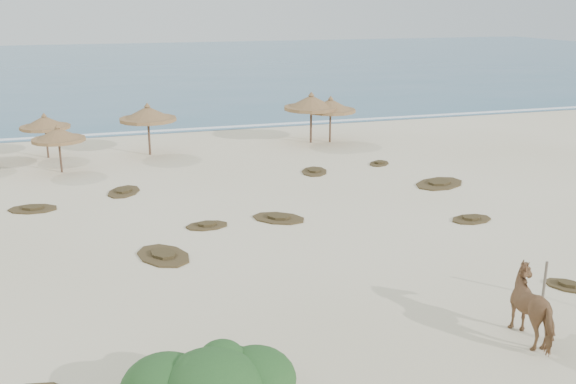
% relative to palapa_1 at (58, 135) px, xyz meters
% --- Properties ---
extents(ground, '(160.00, 160.00, 0.00)m').
position_rel_palapa_1_xyz_m(ground, '(6.49, -16.43, -1.94)').
color(ground, beige).
rests_on(ground, ground).
extents(ocean, '(200.00, 100.00, 0.01)m').
position_rel_palapa_1_xyz_m(ocean, '(6.49, 58.57, -1.93)').
color(ocean, '#2B6081').
rests_on(ocean, ground).
extents(foam_line, '(70.00, 0.60, 0.01)m').
position_rel_palapa_1_xyz_m(foam_line, '(6.49, 9.57, -1.93)').
color(foam_line, white).
rests_on(foam_line, ground).
extents(palapa_1, '(3.40, 3.40, 2.50)m').
position_rel_palapa_1_xyz_m(palapa_1, '(0.00, 0.00, 0.00)').
color(palapa_1, '#4F3728').
rests_on(palapa_1, ground).
extents(palapa_2, '(2.89, 2.89, 2.54)m').
position_rel_palapa_1_xyz_m(palapa_2, '(-0.80, 3.62, 0.03)').
color(palapa_2, '#4F3728').
rests_on(palapa_2, ground).
extents(palapa_3, '(3.29, 3.29, 2.99)m').
position_rel_palapa_1_xyz_m(palapa_3, '(4.73, 2.64, 0.38)').
color(palapa_3, '#4F3728').
rests_on(palapa_3, ground).
extents(palapa_4, '(4.25, 4.25, 3.16)m').
position_rel_palapa_1_xyz_m(palapa_4, '(14.62, 3.04, 0.51)').
color(palapa_4, '#4F3728').
rests_on(palapa_4, ground).
extents(palapa_5, '(3.77, 3.77, 2.90)m').
position_rel_palapa_1_xyz_m(palapa_5, '(15.80, 2.81, 0.31)').
color(palapa_5, '#4F3728').
rests_on(palapa_5, ground).
extents(horse, '(1.11, 2.19, 1.80)m').
position_rel_palapa_1_xyz_m(horse, '(12.10, -21.56, -1.04)').
color(horse, '#986C45').
rests_on(horse, ground).
extents(fence_post_near, '(0.11, 0.11, 1.12)m').
position_rel_palapa_1_xyz_m(fence_post_near, '(14.00, -19.56, -1.38)').
color(fence_post_near, '#64574B').
rests_on(fence_post_near, ground).
extents(scrub_2, '(1.71, 1.14, 0.16)m').
position_rel_palapa_1_xyz_m(scrub_2, '(5.60, -10.44, -1.89)').
color(scrub_2, '#4D3C22').
rests_on(scrub_2, ground).
extents(scrub_3, '(2.62, 2.48, 0.16)m').
position_rel_palapa_1_xyz_m(scrub_3, '(8.53, -10.42, -1.89)').
color(scrub_3, '#4D3C22').
rests_on(scrub_3, ground).
extents(scrub_4, '(1.88, 1.34, 0.16)m').
position_rel_palapa_1_xyz_m(scrub_4, '(15.87, -12.85, -1.89)').
color(scrub_4, '#4D3C22').
rests_on(scrub_4, ground).
extents(scrub_5, '(3.36, 2.90, 0.16)m').
position_rel_palapa_1_xyz_m(scrub_5, '(17.35, -7.81, -1.89)').
color(scrub_5, '#4D3C22').
rests_on(scrub_5, ground).
extents(scrub_6, '(2.28, 1.74, 0.16)m').
position_rel_palapa_1_xyz_m(scrub_6, '(-1.01, -6.17, -1.89)').
color(scrub_6, '#4D3C22').
rests_on(scrub_6, ground).
extents(scrub_7, '(1.97, 2.35, 0.16)m').
position_rel_palapa_1_xyz_m(scrub_7, '(12.39, -3.86, -1.89)').
color(scrub_7, '#4D3C22').
rests_on(scrub_7, ground).
extents(scrub_9, '(2.37, 2.84, 0.16)m').
position_rel_palapa_1_xyz_m(scrub_9, '(3.61, -13.05, -1.89)').
color(scrub_9, '#4D3C22').
rests_on(scrub_9, ground).
extents(scrub_10, '(1.73, 1.73, 0.16)m').
position_rel_palapa_1_xyz_m(scrub_10, '(16.31, -3.28, -1.89)').
color(scrub_10, '#4D3C22').
rests_on(scrub_10, ground).
extents(scrub_12, '(1.55, 1.66, 0.16)m').
position_rel_palapa_1_xyz_m(scrub_12, '(15.18, -19.22, -1.89)').
color(scrub_12, '#4D3C22').
rests_on(scrub_12, ground).
extents(scrub_13, '(2.05, 2.46, 0.16)m').
position_rel_palapa_1_xyz_m(scrub_13, '(2.80, -4.69, -1.89)').
color(scrub_13, '#4D3C22').
rests_on(scrub_13, ground).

